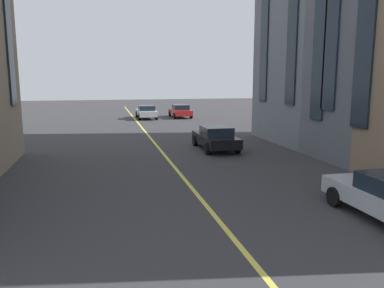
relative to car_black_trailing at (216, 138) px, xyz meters
name	(u,v)px	position (x,y,z in m)	size (l,w,h in m)	color
lane_centre_line	(173,165)	(-3.58, 3.18, -0.70)	(80.00, 0.16, 0.01)	#D8C64C
car_black_trailing	(216,138)	(0.00, 0.00, 0.00)	(4.40, 1.95, 1.37)	black
car_red_parked_b	(180,111)	(19.03, -1.72, 0.00)	(4.40, 1.95, 1.37)	#B21E1E
car_silver_near	(146,112)	(18.63, 1.95, 0.00)	(4.40, 1.95, 1.37)	#B7BABF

